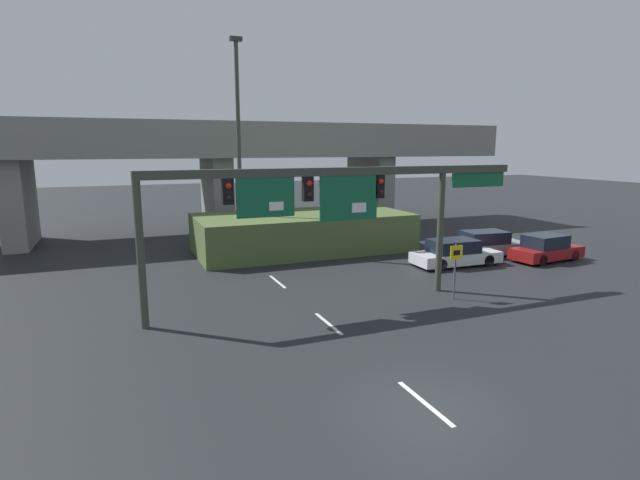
{
  "coord_description": "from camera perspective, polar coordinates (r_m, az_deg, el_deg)",
  "views": [
    {
      "loc": [
        -6.81,
        -9.6,
        6.34
      ],
      "look_at": [
        0.0,
        7.09,
        2.96
      ],
      "focal_mm": 28.0,
      "sensor_mm": 36.0,
      "label": 1
    }
  ],
  "objects": [
    {
      "name": "parked_sedan_mid_right",
      "position": [
        30.99,
        18.46,
        -0.47
      ],
      "size": [
        4.92,
        2.3,
        1.47
      ],
      "rotation": [
        0.0,
        0.0,
        -0.1
      ],
      "color": "gray",
      "rests_on": "ground"
    },
    {
      "name": "ground_plane",
      "position": [
        13.37,
        12.15,
        -17.95
      ],
      "size": [
        160.0,
        160.0,
        0.0
      ],
      "primitive_type": "plane",
      "color": "black"
    },
    {
      "name": "highway_light_pole_near",
      "position": [
        30.16,
        -9.27,
        10.98
      ],
      "size": [
        0.7,
        0.36,
        12.46
      ],
      "color": "#383D33",
      "rests_on": "ground"
    },
    {
      "name": "parked_sedan_near_right",
      "position": [
        27.96,
        15.16,
        -1.48
      ],
      "size": [
        4.83,
        2.05,
        1.42
      ],
      "rotation": [
        0.0,
        0.0,
        -0.03
      ],
      "color": "silver",
      "rests_on": "ground"
    },
    {
      "name": "parked_sedan_far_right",
      "position": [
        30.84,
        24.42,
        -0.92
      ],
      "size": [
        4.46,
        2.18,
        1.48
      ],
      "rotation": [
        0.0,
        0.0,
        0.1
      ],
      "color": "maroon",
      "rests_on": "ground"
    },
    {
      "name": "grass_embankment",
      "position": [
        30.8,
        -1.96,
        0.9
      ],
      "size": [
        12.94,
        6.16,
        2.28
      ],
      "color": "#4C6033",
      "rests_on": "ground"
    },
    {
      "name": "overpass_bridge",
      "position": [
        37.43,
        -11.86,
        9.33
      ],
      "size": [
        44.79,
        7.27,
        8.03
      ],
      "color": "gray",
      "rests_on": "ground"
    },
    {
      "name": "signal_gantry",
      "position": [
        19.66,
        1.55,
        5.24
      ],
      "size": [
        15.91,
        0.44,
        5.54
      ],
      "color": "#383D33",
      "rests_on": "ground"
    },
    {
      "name": "speed_limit_sign",
      "position": [
        21.56,
        15.23,
        -2.62
      ],
      "size": [
        0.6,
        0.11,
        2.36
      ],
      "color": "#4C4C4C",
      "rests_on": "ground"
    },
    {
      "name": "lane_markings",
      "position": [
        23.95,
        -4.88,
        -4.77
      ],
      "size": [
        0.14,
        27.11,
        0.01
      ],
      "color": "silver",
      "rests_on": "ground"
    }
  ]
}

